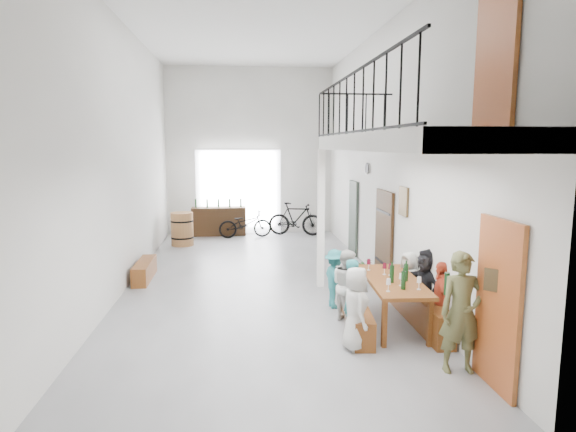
{
  "coord_description": "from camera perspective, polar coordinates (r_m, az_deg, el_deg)",
  "views": [
    {
      "loc": [
        -0.38,
        -10.19,
        2.96
      ],
      "look_at": [
        0.61,
        -0.5,
        1.52
      ],
      "focal_mm": 30.0,
      "sensor_mm": 36.0,
      "label": 1
    }
  ],
  "objects": [
    {
      "name": "guest_left_b",
      "position": [
        7.82,
        7.76,
        -9.29
      ],
      "size": [
        0.3,
        0.44,
        1.18
      ],
      "primitive_type": "imported",
      "rotation": [
        0.0,
        0.0,
        1.52
      ],
      "color": "#247478",
      "rests_on": "ground"
    },
    {
      "name": "gateway_portal",
      "position": [
        16.2,
        -5.87,
        2.84
      ],
      "size": [
        2.8,
        0.08,
        2.8
      ],
      "primitive_type": "cube",
      "color": "white",
      "rests_on": "ground"
    },
    {
      "name": "guest_left_d",
      "position": [
        8.89,
        5.59,
        -7.4
      ],
      "size": [
        0.51,
        0.76,
        1.09
      ],
      "primitive_type": "imported",
      "rotation": [
        0.0,
        0.0,
        1.73
      ],
      "color": "#247478",
      "rests_on": "ground"
    },
    {
      "name": "side_bench",
      "position": [
        11.2,
        -16.64,
        -6.2
      ],
      "size": [
        0.33,
        1.45,
        0.41
      ],
      "primitive_type": "cube",
      "rotation": [
        0.0,
        0.0,
        0.01
      ],
      "color": "brown",
      "rests_on": "ground"
    },
    {
      "name": "host_standing",
      "position": [
        6.76,
        19.88,
        -10.7
      ],
      "size": [
        0.6,
        0.41,
        1.61
      ],
      "primitive_type": "imported",
      "rotation": [
        0.0,
        0.0,
        -0.05
      ],
      "color": "brown",
      "rests_on": "ground"
    },
    {
      "name": "right_wall_decor",
      "position": [
        8.96,
        14.36,
        0.34
      ],
      "size": [
        0.07,
        8.28,
        5.07
      ],
      "color": "#A0471D",
      "rests_on": "ground"
    },
    {
      "name": "guest_right_a",
      "position": [
        7.93,
        17.65,
        -9.34
      ],
      "size": [
        0.46,
        0.75,
        1.19
      ],
      "primitive_type": "imported",
      "rotation": [
        0.0,
        0.0,
        -1.83
      ],
      "color": "#BF3B20",
      "rests_on": "ground"
    },
    {
      "name": "oak_barrel",
      "position": [
        14.61,
        -12.43,
        -1.51
      ],
      "size": [
        0.67,
        0.67,
        0.99
      ],
      "color": "#9C6839",
      "rests_on": "ground"
    },
    {
      "name": "counter_bottles",
      "position": [
        15.96,
        -8.24,
        1.52
      ],
      "size": [
        1.52,
        0.14,
        0.28
      ],
      "color": "black",
      "rests_on": "serving_counter"
    },
    {
      "name": "tasting_table",
      "position": [
        8.12,
        12.34,
        -7.89
      ],
      "size": [
        0.93,
        2.03,
        0.79
      ],
      "rotation": [
        0.0,
        0.0,
        -0.06
      ],
      "color": "brown",
      "rests_on": "ground"
    },
    {
      "name": "potted_plant",
      "position": [
        11.22,
        9.03,
        -6.0
      ],
      "size": [
        0.39,
        0.36,
        0.38
      ],
      "primitive_type": "imported",
      "rotation": [
        0.0,
        0.0,
        0.2
      ],
      "color": "#1B5218",
      "rests_on": "ground"
    },
    {
      "name": "balcony",
      "position": [
        7.45,
        12.79,
        8.24
      ],
      "size": [
        1.52,
        5.62,
        4.0
      ],
      "color": "white",
      "rests_on": "ground"
    },
    {
      "name": "bicycle_near",
      "position": [
        15.54,
        -5.1,
        -0.94
      ],
      "size": [
        1.76,
        0.8,
        0.89
      ],
      "primitive_type": "imported",
      "rotation": [
        0.0,
        0.0,
        1.69
      ],
      "color": "black",
      "rests_on": "ground"
    },
    {
      "name": "guest_right_c",
      "position": [
        8.91,
        14.08,
        -7.57
      ],
      "size": [
        0.5,
        0.61,
        1.09
      ],
      "primitive_type": "imported",
      "rotation": [
        0.0,
        0.0,
        -1.24
      ],
      "color": "beige",
      "rests_on": "ground"
    },
    {
      "name": "guest_left_c",
      "position": [
        8.26,
        7.01,
        -8.14
      ],
      "size": [
        0.65,
        0.72,
        1.23
      ],
      "primitive_type": "imported",
      "rotation": [
        0.0,
        0.0,
        1.93
      ],
      "color": "beige",
      "rests_on": "ground"
    },
    {
      "name": "room_walls",
      "position": [
        10.21,
        -3.75,
        11.73
      ],
      "size": [
        12.0,
        12.0,
        12.0
      ],
      "color": "white",
      "rests_on": "ground"
    },
    {
      "name": "guest_right_b",
      "position": [
        8.46,
        16.06,
        -7.91
      ],
      "size": [
        0.58,
        1.22,
        1.26
      ],
      "primitive_type": "imported",
      "rotation": [
        0.0,
        0.0,
        -1.39
      ],
      "color": "black",
      "rests_on": "ground"
    },
    {
      "name": "bench_inner",
      "position": [
        8.04,
        8.15,
        -11.61
      ],
      "size": [
        0.51,
        1.93,
        0.44
      ],
      "primitive_type": "cube",
      "rotation": [
        0.0,
        0.0,
        -0.11
      ],
      "color": "brown",
      "rests_on": "ground"
    },
    {
      "name": "guest_left_a",
      "position": [
        7.16,
        8.04,
        -10.8
      ],
      "size": [
        0.4,
        0.6,
        1.23
      ],
      "primitive_type": "imported",
      "rotation": [
        0.0,
        0.0,
        1.58
      ],
      "color": "beige",
      "rests_on": "ground"
    },
    {
      "name": "serving_counter",
      "position": [
        16.05,
        -8.2,
        -0.62
      ],
      "size": [
        1.77,
        0.52,
        0.93
      ],
      "primitive_type": "cube",
      "rotation": [
        0.0,
        0.0,
        0.02
      ],
      "color": "#3A2511",
      "rests_on": "ground"
    },
    {
      "name": "bench_wall",
      "position": [
        8.43,
        15.27,
        -10.55
      ],
      "size": [
        0.31,
        2.28,
        0.52
      ],
      "primitive_type": "cube",
      "rotation": [
        0.0,
        0.0,
        -0.01
      ],
      "color": "brown",
      "rests_on": "ground"
    },
    {
      "name": "tableware",
      "position": [
        7.89,
        12.63,
        -6.73
      ],
      "size": [
        0.56,
        1.31,
        0.35
      ],
      "color": "black",
      "rests_on": "tasting_table"
    },
    {
      "name": "floor",
      "position": [
        10.61,
        -3.57,
        -7.79
      ],
      "size": [
        12.0,
        12.0,
        0.0
      ],
      "primitive_type": "plane",
      "color": "slate",
      "rests_on": "ground"
    },
    {
      "name": "bicycle_far",
      "position": [
        15.84,
        0.93,
        -0.36
      ],
      "size": [
        1.89,
        0.96,
        1.09
      ],
      "primitive_type": "imported",
      "rotation": [
        0.0,
        0.0,
        1.31
      ],
      "color": "black",
      "rests_on": "ground"
    }
  ]
}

